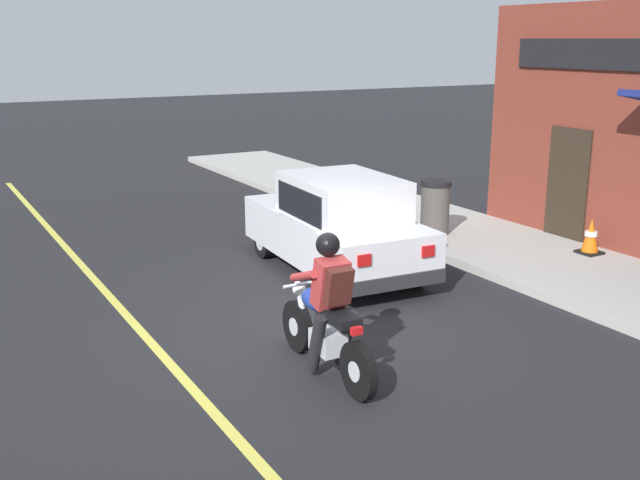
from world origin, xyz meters
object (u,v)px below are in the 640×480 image
motorcycle_with_rider (327,316)px  traffic_cone (591,236)px  trash_bin (435,207)px  car_hatchback (337,225)px

motorcycle_with_rider → traffic_cone: (5.98, 1.58, -0.25)m
traffic_cone → trash_bin: trash_bin is taller
motorcycle_with_rider → trash_bin: (4.56, 3.92, -0.04)m
motorcycle_with_rider → car_hatchback: 3.76m
traffic_cone → trash_bin: 2.74m
traffic_cone → trash_bin: (-1.42, 2.34, 0.20)m
motorcycle_with_rider → car_hatchback: bearing=57.5°
car_hatchback → traffic_cone: bearing=-21.9°
motorcycle_with_rider → trash_bin: bearing=40.7°
motorcycle_with_rider → trash_bin: 6.01m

